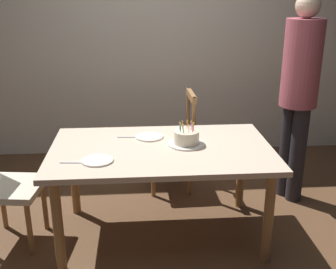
# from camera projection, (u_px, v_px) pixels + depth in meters

# --- Properties ---
(ground) EXTENTS (6.40, 6.40, 0.00)m
(ground) POSITION_uv_depth(u_px,v_px,m) (162.00, 234.00, 3.32)
(ground) COLOR brown
(back_wall) EXTENTS (6.40, 0.10, 2.60)m
(back_wall) POSITION_uv_depth(u_px,v_px,m) (151.00, 40.00, 4.62)
(back_wall) COLOR silver
(back_wall) RESTS_ON ground
(dining_table) EXTENTS (1.64, 0.99, 0.74)m
(dining_table) POSITION_uv_depth(u_px,v_px,m) (161.00, 158.00, 3.10)
(dining_table) COLOR beige
(dining_table) RESTS_ON ground
(birthday_cake) EXTENTS (0.28, 0.28, 0.18)m
(birthday_cake) POSITION_uv_depth(u_px,v_px,m) (186.00, 138.00, 3.11)
(birthday_cake) COLOR silver
(birthday_cake) RESTS_ON dining_table
(plate_near_celebrant) EXTENTS (0.22, 0.22, 0.01)m
(plate_near_celebrant) POSITION_uv_depth(u_px,v_px,m) (97.00, 160.00, 2.83)
(plate_near_celebrant) COLOR white
(plate_near_celebrant) RESTS_ON dining_table
(plate_far_side) EXTENTS (0.22, 0.22, 0.01)m
(plate_far_side) POSITION_uv_depth(u_px,v_px,m) (149.00, 137.00, 3.27)
(plate_far_side) COLOR white
(plate_far_side) RESTS_ON dining_table
(fork_near_celebrant) EXTENTS (0.18, 0.03, 0.01)m
(fork_near_celebrant) POSITION_uv_depth(u_px,v_px,m) (73.00, 163.00, 2.80)
(fork_near_celebrant) COLOR silver
(fork_near_celebrant) RESTS_ON dining_table
(fork_far_side) EXTENTS (0.18, 0.03, 0.01)m
(fork_far_side) POSITION_uv_depth(u_px,v_px,m) (129.00, 137.00, 3.27)
(fork_far_side) COLOR silver
(fork_far_side) RESTS_ON dining_table
(chair_spindle_back) EXTENTS (0.45, 0.45, 0.95)m
(chair_spindle_back) POSITION_uv_depth(u_px,v_px,m) (173.00, 143.00, 3.95)
(chair_spindle_back) COLOR tan
(chair_spindle_back) RESTS_ON ground
(person_guest) EXTENTS (0.32, 0.32, 1.82)m
(person_guest) POSITION_uv_depth(u_px,v_px,m) (299.00, 87.00, 3.57)
(person_guest) COLOR #262328
(person_guest) RESTS_ON ground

